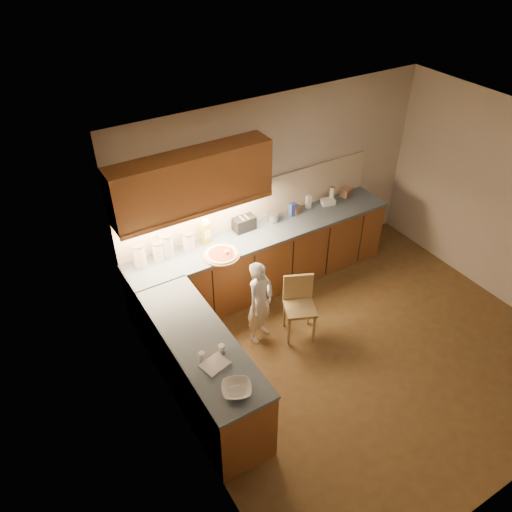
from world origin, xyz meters
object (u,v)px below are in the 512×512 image
toaster (244,224)px  oil_jug (206,232)px  child (260,302)px  wooden_chair (299,302)px  pizza_on_board (222,255)px

toaster → oil_jug: bearing=178.6°
child → toaster: bearing=47.2°
wooden_chair → toaster: toaster is taller
wooden_chair → child: bearing=-174.7°
pizza_on_board → wooden_chair: pizza_on_board is taller
pizza_on_board → wooden_chair: bearing=-51.3°
pizza_on_board → wooden_chair: size_ratio=0.56×
child → wooden_chair: (0.47, -0.16, -0.09)m
oil_jug → toaster: (0.55, 0.00, -0.06)m
pizza_on_board → oil_jug: 0.38m
pizza_on_board → oil_jug: (-0.02, 0.36, 0.13)m
child → oil_jug: (-0.19, 0.99, 0.51)m
pizza_on_board → child: (0.17, -0.63, -0.38)m
child → toaster: size_ratio=3.84×
pizza_on_board → wooden_chair: (0.63, -0.79, -0.47)m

